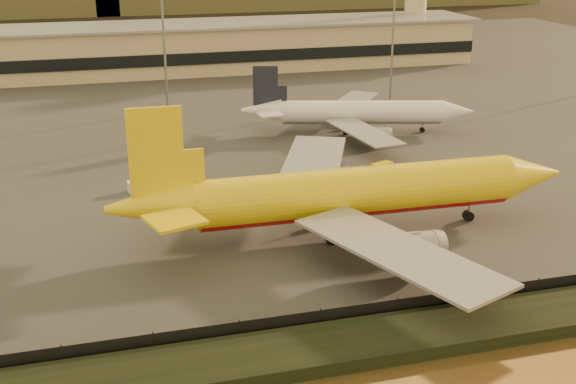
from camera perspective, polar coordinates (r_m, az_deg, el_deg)
The scene contains 10 objects.
ground at distance 84.14m, azimuth 3.74°, elevation -5.97°, with size 900.00×900.00×0.00m, color black.
embankment at distance 69.99m, azimuth 8.38°, elevation -11.34°, with size 320.00×7.00×1.40m, color black.
tarmac at distance 172.08m, azimuth -6.70°, elevation 7.69°, with size 320.00×220.00×0.20m, color #2D2D2D.
perimeter_fence at distance 72.83m, azimuth 7.14°, elevation -9.38°, with size 300.00×0.05×2.20m, color black.
terminal_building at distance 199.38m, azimuth -12.40°, elevation 10.88°, with size 202.00×25.00×12.60m.
apron_light_masts at distance 153.10m, azimuth -0.04°, elevation 12.21°, with size 152.20×12.20×25.40m.
dhl_cargo_jet at distance 90.89m, azimuth 4.87°, elevation -0.14°, with size 59.84×58.80×17.92m.
white_narrowbody_jet at distance 137.75m, azimuth 5.53°, elevation 6.24°, with size 43.61×41.68×12.70m.
gse_vehicle_yellow at distance 115.67m, azimuth 7.43°, elevation 1.89°, with size 3.64×1.64×1.64m, color #DFBC0B.
gse_vehicle_white at distance 109.05m, azimuth -11.60°, elevation 0.49°, with size 3.59×1.61×1.61m, color silver.
Camera 1 is at (-25.36, -71.12, 37.11)m, focal length 45.00 mm.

